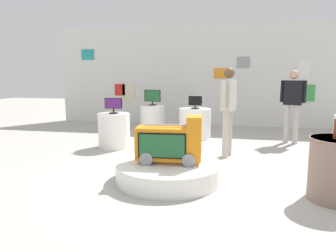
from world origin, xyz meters
name	(u,v)px	position (x,y,z in m)	size (l,w,h in m)	color
ground_plane	(190,173)	(0.00, 0.00, 0.00)	(30.00, 30.00, 0.00)	#B2ADA3
back_wall_display	(212,76)	(0.00, 5.09, 1.56)	(10.16, 0.13, 3.13)	silver
main_display_pedestal	(169,171)	(-0.26, -0.43, 0.14)	(1.58, 1.58, 0.27)	white
novelty_firetruck_tv	(170,144)	(-0.24, -0.43, 0.56)	(0.98, 0.47, 0.70)	gray
display_pedestal_left_rear	(195,123)	(-0.25, 2.83, 0.38)	(0.79, 0.79, 0.75)	white
tv_on_left_rear	(195,102)	(-0.25, 2.83, 0.92)	(0.37, 0.21, 0.33)	black
display_pedestal_center_rear	(153,118)	(-1.52, 3.52, 0.38)	(0.68, 0.68, 0.75)	white
tv_on_center_rear	(152,97)	(-1.52, 3.51, 0.98)	(0.48, 0.22, 0.43)	black
display_pedestal_right_rear	(114,130)	(-1.86, 1.46, 0.38)	(0.69, 0.69, 0.75)	white
tv_on_right_rear	(113,105)	(-1.86, 1.46, 0.94)	(0.38, 0.19, 0.33)	black
shopper_browsing_near_truck	(228,105)	(0.57, 1.17, 1.00)	(0.31, 0.54, 1.71)	#B2ADA3
shopper_browsing_rear	(293,101)	(2.01, 2.69, 0.99)	(0.53, 0.32, 1.68)	#B2ADA3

